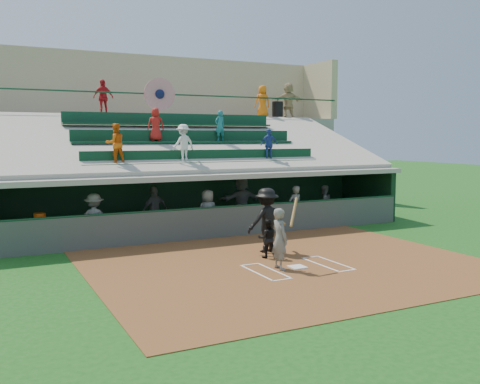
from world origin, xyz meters
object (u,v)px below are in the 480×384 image
water_cooler (40,219)px  catcher (267,238)px  trash_bin (278,110)px  home_plate (297,267)px  white_table (38,236)px  batter_at_plate (280,238)px

water_cooler → catcher: bearing=-37.3°
water_cooler → trash_bin: 14.82m
catcher → trash_bin: size_ratio=1.35×
catcher → water_cooler: size_ratio=3.13×
home_plate → white_table: (-6.14, 5.99, 0.38)m
water_cooler → white_table: bearing=139.2°
batter_at_plate → trash_bin: bearing=59.9°
catcher → water_cooler: 7.45m
catcher → batter_at_plate: bearing=94.9°
catcher → water_cooler: catcher is taller
home_plate → batter_at_plate: batter_at_plate is taller
white_table → trash_bin: (12.77, 6.42, 4.62)m
batter_at_plate → trash_bin: (7.16, 12.35, 4.16)m
batter_at_plate → catcher: (0.37, 1.36, -0.27)m
batter_at_plate → water_cooler: (-5.54, 5.87, 0.11)m
home_plate → white_table: size_ratio=0.50×
batter_at_plate → trash_bin: size_ratio=2.25×
home_plate → batter_at_plate: size_ratio=0.22×
batter_at_plate → trash_bin: 14.87m
trash_bin → home_plate: bearing=-118.1°
batter_at_plate → water_cooler: 8.08m
batter_at_plate → white_table: bearing=133.4°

